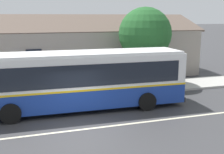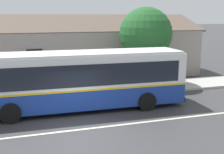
# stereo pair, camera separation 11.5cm
# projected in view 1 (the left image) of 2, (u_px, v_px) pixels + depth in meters

# --- Properties ---
(ground_plane) EXTENTS (300.00, 300.00, 0.00)m
(ground_plane) POSITION_uv_depth(u_px,v_px,m) (82.00, 130.00, 12.71)
(ground_plane) COLOR #38383A
(sidewalk_far) EXTENTS (60.00, 3.00, 0.15)m
(sidewalk_far) POSITION_uv_depth(u_px,v_px,m) (64.00, 94.00, 18.29)
(sidewalk_far) COLOR #ADAAA3
(sidewalk_far) RESTS_ON ground
(lane_divider_stripe) EXTENTS (60.00, 0.16, 0.01)m
(lane_divider_stripe) POSITION_uv_depth(u_px,v_px,m) (82.00, 130.00, 12.71)
(lane_divider_stripe) COLOR beige
(lane_divider_stripe) RESTS_ON ground
(community_building) EXTENTS (28.11, 8.11, 6.22)m
(community_building) POSITION_uv_depth(u_px,v_px,m) (32.00, 52.00, 23.75)
(community_building) COLOR gray
(community_building) RESTS_ON ground
(transit_bus) EXTENTS (12.11, 2.97, 3.16)m
(transit_bus) POSITION_uv_depth(u_px,v_px,m) (75.00, 79.00, 15.13)
(transit_bus) COLOR navy
(transit_bus) RESTS_ON ground
(street_tree_primary) EXTENTS (3.85, 3.85, 5.71)m
(street_tree_primary) POSITION_uv_depth(u_px,v_px,m) (144.00, 35.00, 20.34)
(street_tree_primary) COLOR #4C3828
(street_tree_primary) RESTS_ON ground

